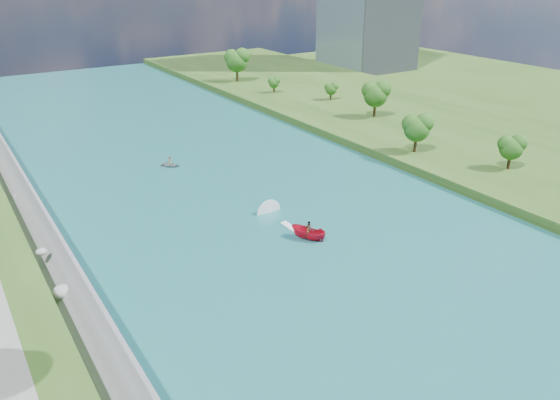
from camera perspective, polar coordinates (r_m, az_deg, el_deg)
ground at (r=56.75m, az=8.64°, el=-9.08°), size 260.00×260.00×0.00m
river_water at (r=70.85m, az=-1.95°, el=-1.74°), size 55.00×240.00×0.10m
berm_east at (r=103.22m, az=22.42°, el=5.15°), size 44.00×240.00×1.50m
riprap_bank at (r=61.77m, az=-22.71°, el=-5.99°), size 4.40×236.00×4.27m
trees_east at (r=104.01m, az=10.96°, el=9.45°), size 14.56×133.58×9.91m
motorboat at (r=65.88m, az=2.30°, el=-3.05°), size 3.69×19.09×1.97m
raft at (r=89.72m, az=-11.40°, el=3.69°), size 3.73×3.84×1.62m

